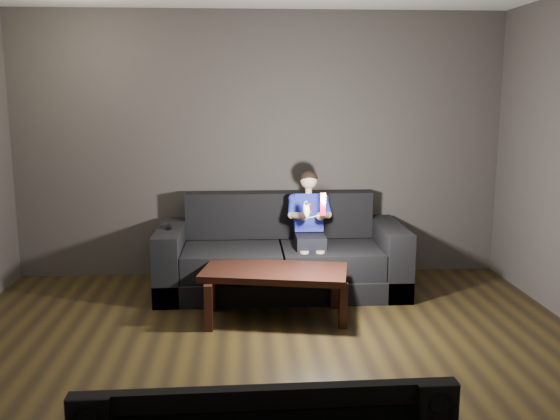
{
  "coord_description": "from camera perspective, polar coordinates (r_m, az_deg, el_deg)",
  "views": [
    {
      "loc": [
        -0.17,
        -3.91,
        1.86
      ],
      "look_at": [
        0.15,
        1.55,
        0.85
      ],
      "focal_mm": 40.0,
      "sensor_mm": 36.0,
      "label": 1
    }
  ],
  "objects": [
    {
      "name": "floor",
      "position": [
        4.33,
        -0.79,
        -14.97
      ],
      "size": [
        5.0,
        5.0,
        0.0
      ],
      "primitive_type": "plane",
      "color": "black",
      "rests_on": "ground"
    },
    {
      "name": "front_wall",
      "position": [
        1.51,
        3.46,
        -9.38
      ],
      "size": [
        5.0,
        0.04,
        2.7
      ],
      "primitive_type": "cube",
      "color": "#403A38",
      "rests_on": "ground"
    },
    {
      "name": "nunchuk_white",
      "position": [
        5.47,
        2.44,
        0.09
      ],
      "size": [
        0.08,
        0.1,
        0.16
      ],
      "color": "white",
      "rests_on": "child"
    },
    {
      "name": "wii_remote_black",
      "position": [
        5.89,
        -10.1,
        -1.54
      ],
      "size": [
        0.05,
        0.15,
        0.03
      ],
      "color": "black",
      "rests_on": "sofa"
    },
    {
      "name": "sofa",
      "position": [
        6.03,
        0.09,
        -4.58
      ],
      "size": [
        2.33,
        1.01,
        0.9
      ],
      "color": "black",
      "rests_on": "floor"
    },
    {
      "name": "coffee_table",
      "position": [
        5.23,
        -0.5,
        -6.04
      ],
      "size": [
        1.28,
        0.81,
        0.43
      ],
      "color": "black",
      "rests_on": "floor"
    },
    {
      "name": "wii_remote_red",
      "position": [
        5.48,
        3.96,
        0.53
      ],
      "size": [
        0.06,
        0.08,
        0.2
      ],
      "color": "#E70738",
      "rests_on": "child"
    },
    {
      "name": "child",
      "position": [
        5.88,
        2.71,
        -0.77
      ],
      "size": [
        0.41,
        0.5,
        1.0
      ],
      "color": "black",
      "rests_on": "sofa"
    },
    {
      "name": "back_wall",
      "position": [
        6.43,
        -1.84,
        5.91
      ],
      "size": [
        5.0,
        0.04,
        2.7
      ],
      "primitive_type": "cube",
      "color": "#403A38",
      "rests_on": "ground"
    }
  ]
}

